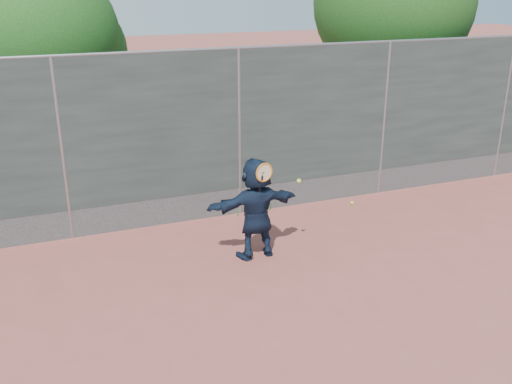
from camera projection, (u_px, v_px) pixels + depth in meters
name	position (u px, v px, depth m)	size (l,w,h in m)	color
ground	(329.00, 307.00, 7.57)	(80.00, 80.00, 0.00)	#9E4C42
player	(256.00, 208.00, 8.70)	(1.48, 0.47, 1.60)	#142137
ball_ground	(352.00, 203.00, 10.99)	(0.07, 0.07, 0.07)	#C9F937
fence	(239.00, 130.00, 10.07)	(20.00, 0.06, 3.03)	#38423D
swing_action	(268.00, 174.00, 8.36)	(0.78, 0.14, 0.51)	orange
tree_right	(399.00, 7.00, 12.96)	(3.78, 3.60, 5.39)	#382314
tree_left	(51.00, 41.00, 11.29)	(3.15, 3.00, 4.53)	#382314
weed_clump	(257.00, 206.00, 10.57)	(0.68, 0.07, 0.30)	#387226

